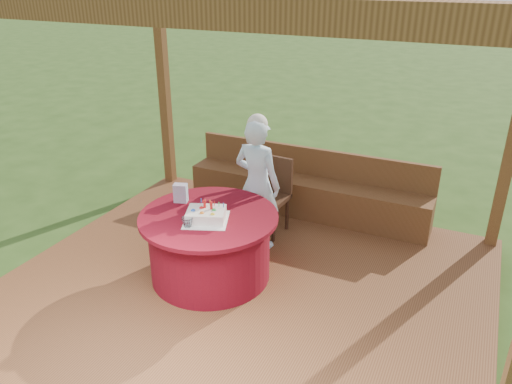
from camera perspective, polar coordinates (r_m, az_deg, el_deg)
ground at (r=5.00m, az=-1.25°, el=-11.58°), size 60.00×60.00×0.00m
deck at (r=4.97m, az=-1.25°, el=-11.02°), size 4.50×4.00×0.12m
pergola at (r=4.09m, az=-1.56°, el=16.91°), size 4.50×4.00×2.72m
bench at (r=6.19m, az=5.80°, el=-0.12°), size 3.00×0.42×0.80m
table at (r=4.90m, az=-5.30°, el=-6.09°), size 1.32×1.32×0.68m
chair at (r=5.68m, az=1.70°, el=0.07°), size 0.45×0.45×0.87m
elderly_woman at (r=5.26m, az=0.14°, el=1.11°), size 0.56×0.40×1.48m
birthday_cake at (r=4.62m, az=-5.73°, el=-2.63°), size 0.51×0.51×0.18m
gift_bag at (r=5.00m, az=-8.61°, el=-0.12°), size 0.15×0.12×0.19m
drinking_glass at (r=4.52m, az=-7.85°, el=-3.45°), size 0.13×0.13×0.10m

